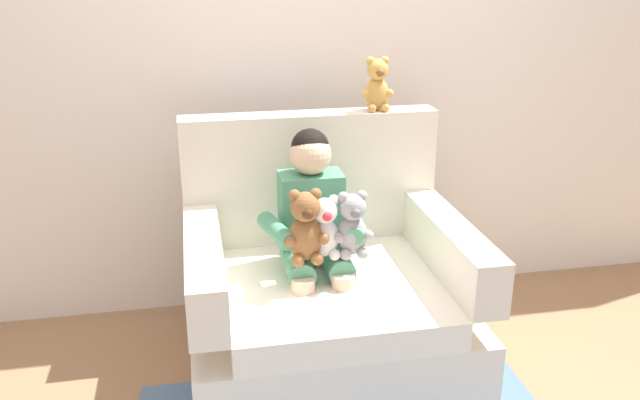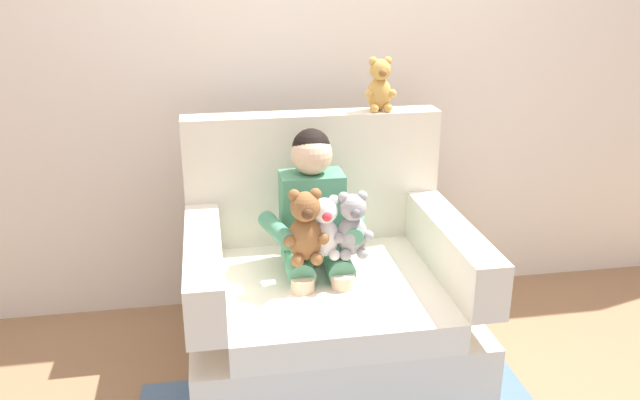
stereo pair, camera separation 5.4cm
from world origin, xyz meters
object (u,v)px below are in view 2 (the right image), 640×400
Objects in this scene: seated_child at (315,221)px; plush_brown at (305,228)px; plush_white at (325,229)px; plush_honey_on_backrest at (380,86)px; plush_grey at (352,226)px; armchair at (326,300)px.

seated_child is 0.17m from plush_brown.
plush_honey_on_backrest is at bearing 36.01° from plush_white.
plush_white is 1.09× the size of plush_honey_on_backrest.
plush_brown reaches higher than plush_grey.
seated_child is at bearing 143.04° from armchair.
armchair is 3.80× the size of plush_brown.
armchair is at bearing -129.89° from plush_honey_on_backrest.
plush_honey_on_backrest reaches higher than plush_brown.
armchair is 1.38× the size of seated_child.
plush_honey_on_backrest is (0.22, 0.46, 0.46)m from plush_grey.
seated_child is 3.19× the size of plush_white.
plush_grey is (0.19, 0.02, -0.01)m from plush_brown.
seated_child is 0.19m from plush_grey.
plush_honey_on_backrest reaches higher than plush_white.
plush_brown is 1.26× the size of plush_honey_on_backrest.
plush_white is at bearing 22.11° from plush_brown.
seated_child is 0.13m from plush_white.
plush_brown is 0.77m from plush_honey_on_backrest.
plush_honey_on_backrest is (0.41, 0.47, 0.45)m from plush_brown.
plush_white is 0.09m from plush_brown.
armchair reaches higher than plush_grey.
plush_brown is 1.10× the size of plush_grey.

